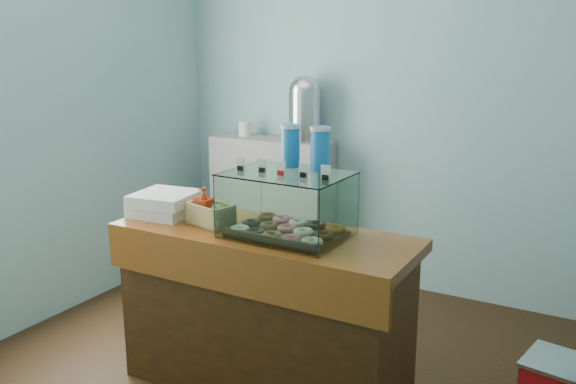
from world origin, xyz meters
The scene contains 8 objects.
ground centered at (0.00, 0.00, 0.00)m, with size 3.50×3.50×0.00m, color black.
room_shell centered at (0.03, 0.01, 1.71)m, with size 3.54×3.04×2.82m.
counter centered at (0.00, -0.25, 0.46)m, with size 1.60×0.60×0.90m.
back_shelf centered at (-0.90, 1.32, 0.55)m, with size 1.00×0.32×1.10m, color gray.
display_case centered at (0.15, -0.23, 1.07)m, with size 0.60×0.45×0.54m.
condiment_crate centered at (-0.31, -0.30, 0.97)m, with size 0.28×0.21×0.20m.
pastry_boxes centered at (-0.64, -0.26, 0.96)m, with size 0.37×0.37×0.13m.
coffee_urn centered at (-0.60, 1.33, 1.37)m, with size 0.28×0.28×0.51m.
Camera 1 is at (1.59, -2.80, 1.85)m, focal length 38.00 mm.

